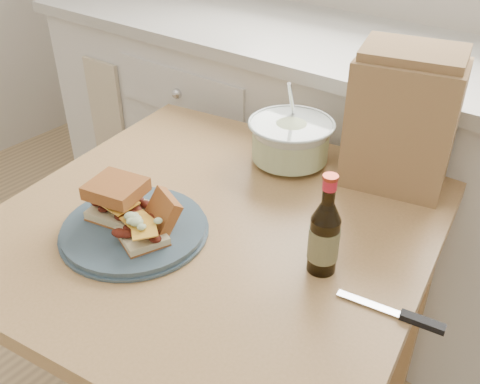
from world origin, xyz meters
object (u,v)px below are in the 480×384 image
Objects in this scene: dining_table at (216,258)px; plate at (134,229)px; beer_bottle at (324,236)px; coleslaw_bowl at (290,143)px; paper_bag at (401,125)px.

dining_table is 0.21m from plate.
plate is at bearing -158.37° from beer_bottle.
beer_bottle reaches higher than dining_table.
coleslaw_bowl reaches higher than beer_bottle.
plate is (-0.10, -0.14, 0.12)m from dining_table.
paper_bag is at bearing 16.06° from coleslaw_bowl.
coleslaw_bowl is at bearing 132.28° from beer_bottle.
beer_bottle is (0.28, -0.31, 0.02)m from coleslaw_bowl.
paper_bag is at bearing 49.47° from dining_table.
dining_table is 4.74× the size of coleslaw_bowl.
paper_bag is (0.34, 0.52, 0.14)m from plate.
dining_table is 0.33m from beer_bottle.
coleslaw_bowl is (0.09, 0.45, 0.05)m from plate.
paper_bag is at bearing 57.09° from plate.
coleslaw_bowl reaches higher than plate.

